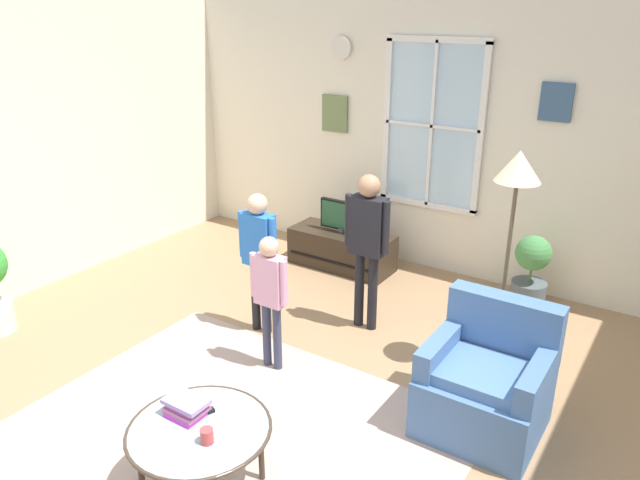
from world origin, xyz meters
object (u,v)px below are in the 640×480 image
at_px(television, 342,216).
at_px(person_black_shirt, 368,235).
at_px(cup, 207,436).
at_px(person_pink_shirt, 270,288).
at_px(armchair, 486,384).
at_px(coffee_table, 199,432).
at_px(floor_lamp, 516,191).
at_px(person_blue_shirt, 259,248).
at_px(tv_stand, 342,249).
at_px(remote_near_books, 203,413).
at_px(potted_plant_by_window, 531,271).
at_px(book_stack, 187,407).

relative_size(television, person_black_shirt, 0.37).
bearing_deg(cup, person_pink_shirt, 113.49).
distance_m(armchair, coffee_table, 1.89).
height_order(person_black_shirt, floor_lamp, floor_lamp).
height_order(television, floor_lamp, floor_lamp).
bearing_deg(cup, floor_lamp, 67.45).
height_order(armchair, coffee_table, armchair).
bearing_deg(armchair, coffee_table, -128.80).
distance_m(coffee_table, person_blue_shirt, 1.91).
height_order(tv_stand, person_blue_shirt, person_blue_shirt).
xyz_separation_m(television, person_black_shirt, (0.86, -1.00, 0.29)).
height_order(remote_near_books, potted_plant_by_window, potted_plant_by_window).
bearing_deg(floor_lamp, book_stack, -119.39).
bearing_deg(potted_plant_by_window, person_black_shirt, -133.05).
distance_m(person_black_shirt, person_pink_shirt, 1.02).
bearing_deg(floor_lamp, remote_near_books, -118.39).
xyz_separation_m(coffee_table, cup, (0.12, -0.06, 0.07)).
height_order(tv_stand, remote_near_books, remote_near_books).
bearing_deg(potted_plant_by_window, book_stack, -108.04).
bearing_deg(coffee_table, potted_plant_by_window, 74.43).
bearing_deg(person_pink_shirt, book_stack, -75.72).
height_order(book_stack, potted_plant_by_window, potted_plant_by_window).
relative_size(coffee_table, floor_lamp, 0.48).
xyz_separation_m(tv_stand, potted_plant_by_window, (1.95, 0.17, 0.17)).
bearing_deg(armchair, person_pink_shirt, -172.25).
height_order(coffee_table, floor_lamp, floor_lamp).
distance_m(tv_stand, television, 0.38).
bearing_deg(person_black_shirt, armchair, -28.87).
relative_size(person_black_shirt, person_pink_shirt, 1.27).
height_order(tv_stand, person_black_shirt, person_black_shirt).
distance_m(coffee_table, person_black_shirt, 2.26).
relative_size(remote_near_books, person_black_shirt, 0.10).
xyz_separation_m(tv_stand, cup, (1.13, -3.27, 0.27)).
bearing_deg(book_stack, person_pink_shirt, 104.28).
bearing_deg(person_black_shirt, television, 130.64).
distance_m(cup, person_pink_shirt, 1.45).
height_order(tv_stand, floor_lamp, floor_lamp).
bearing_deg(armchair, cup, -124.70).
bearing_deg(person_blue_shirt, potted_plant_by_window, 43.61).
bearing_deg(person_pink_shirt, floor_lamp, 31.15).
height_order(television, book_stack, television).
relative_size(person_pink_shirt, potted_plant_by_window, 1.54).
height_order(armchair, person_blue_shirt, person_blue_shirt).
relative_size(potted_plant_by_window, floor_lamp, 0.41).
distance_m(book_stack, person_black_shirt, 2.19).
distance_m(armchair, person_pink_shirt, 1.69).
height_order(book_stack, person_pink_shirt, person_pink_shirt).
bearing_deg(person_black_shirt, potted_plant_by_window, 46.95).
height_order(coffee_table, person_blue_shirt, person_blue_shirt).
bearing_deg(tv_stand, television, -90.00).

